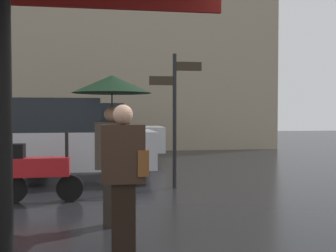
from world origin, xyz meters
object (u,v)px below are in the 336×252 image
parked_car_right (54,140)px  pedestrian_with_umbrella (112,104)px  parked_scooter (39,170)px  parked_car_left (88,132)px  pedestrian_with_bag (125,170)px  street_signpost (175,106)px

parked_car_right → pedestrian_with_umbrella: bearing=-59.1°
parked_scooter → parked_car_left: size_ratio=0.31×
parked_scooter → parked_car_right: parked_car_right is taller
pedestrian_with_umbrella → pedestrian_with_bag: bearing=-177.4°
pedestrian_with_bag → street_signpost: 4.06m
pedestrian_with_umbrella → pedestrian_with_bag: 1.37m
pedestrian_with_bag → parked_scooter: pedestrian_with_bag is taller
pedestrian_with_bag → parked_scooter: (-1.33, 2.83, -0.37)m
parked_car_left → pedestrian_with_umbrella: bearing=-72.1°
pedestrian_with_bag → street_signpost: size_ratio=0.59×
parked_car_left → pedestrian_with_bag: bearing=-72.0°
parked_car_left → parked_car_right: bearing=-86.9°
pedestrian_with_umbrella → street_signpost: (1.32, 2.64, 0.02)m
parked_car_left → street_signpost: (1.94, -4.76, 0.74)m
pedestrian_with_umbrella → parked_scooter: bearing=33.5°
pedestrian_with_bag → parked_car_left: 8.59m
parked_car_left → parked_car_right: (-0.62, -3.49, 0.00)m
pedestrian_with_bag → parked_car_left: (-0.73, 8.56, 0.01)m
pedestrian_with_umbrella → parked_car_right: size_ratio=0.47×
pedestrian_with_bag → parked_car_right: bearing=-42.6°
parked_car_left → parked_car_right: 3.55m
pedestrian_with_bag → parked_scooter: size_ratio=1.16×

